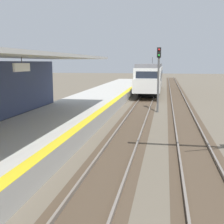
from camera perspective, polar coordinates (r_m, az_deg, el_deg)
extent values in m
cube|color=#B7B5AD|center=(17.98, -10.75, -2.03)|extent=(5.00, 80.00, 0.90)
cube|color=yellow|center=(17.22, -3.79, -0.86)|extent=(0.50, 80.00, 0.01)
cube|color=white|center=(13.31, -17.12, 8.30)|extent=(0.08, 1.40, 0.36)
cylinder|color=#333333|center=(13.31, -17.19, 9.65)|extent=(0.03, 0.03, 0.27)
cube|color=#4C3D2D|center=(20.91, 4.65, -1.51)|extent=(2.34, 120.00, 0.01)
cube|color=slate|center=(20.97, 2.70, -1.24)|extent=(0.08, 120.00, 0.15)
cube|color=slate|center=(20.83, 6.62, -1.36)|extent=(0.08, 120.00, 0.15)
cube|color=#4C3D2D|center=(20.86, 13.99, -1.80)|extent=(2.34, 120.00, 0.01)
cube|color=slate|center=(20.81, 12.02, -1.53)|extent=(0.08, 120.00, 0.15)
cube|color=slate|center=(20.90, 15.97, -1.64)|extent=(0.08, 120.00, 0.15)
cube|color=silver|center=(40.69, 7.56, 6.77)|extent=(2.90, 18.00, 2.70)
cube|color=slate|center=(40.64, 7.61, 8.99)|extent=(2.67, 18.00, 0.44)
cube|color=black|center=(31.68, 6.75, 6.74)|extent=(2.32, 0.06, 1.21)
cube|color=silver|center=(30.95, 6.62, 5.05)|extent=(2.78, 1.60, 1.49)
cube|color=black|center=(40.63, 9.64, 7.29)|extent=(0.04, 15.84, 0.86)
cylinder|color=#333333|center=(44.24, 7.86, 9.89)|extent=(0.06, 0.06, 0.90)
cube|color=black|center=(34.99, 7.01, 3.53)|extent=(2.17, 2.20, 0.72)
cube|color=black|center=(46.63, 7.87, 5.01)|extent=(2.17, 2.20, 0.72)
cylinder|color=#4C4C4C|center=(24.02, 8.96, 5.13)|extent=(0.16, 0.16, 4.40)
cube|color=black|center=(23.96, 9.13, 11.34)|extent=(0.32, 0.24, 0.80)
sphere|color=red|center=(23.83, 9.13, 11.88)|extent=(0.16, 0.16, 0.16)
sphere|color=green|center=(23.82, 9.11, 10.82)|extent=(0.16, 0.16, 0.16)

